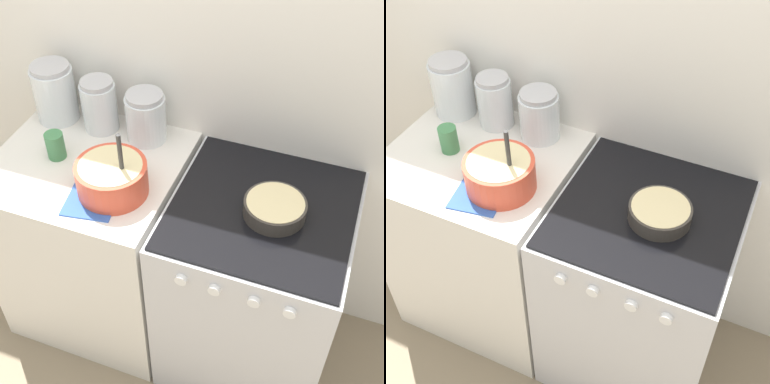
% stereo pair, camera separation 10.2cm
% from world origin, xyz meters
% --- Properties ---
extents(ground_plane, '(12.00, 12.00, 0.00)m').
position_xyz_m(ground_plane, '(0.00, 0.00, 0.00)').
color(ground_plane, gray).
extents(wall_back, '(4.42, 0.05, 2.40)m').
position_xyz_m(wall_back, '(0.00, 0.68, 1.20)').
color(wall_back, white).
rests_on(wall_back, ground_plane).
extents(countertop_cabinet, '(0.71, 0.65, 0.90)m').
position_xyz_m(countertop_cabinet, '(-0.36, 0.33, 0.45)').
color(countertop_cabinet, silver).
rests_on(countertop_cabinet, ground_plane).
extents(stove, '(0.65, 0.67, 0.90)m').
position_xyz_m(stove, '(0.34, 0.32, 0.45)').
color(stove, silver).
rests_on(stove, ground_plane).
extents(mixing_bowl, '(0.25, 0.25, 0.26)m').
position_xyz_m(mixing_bowl, '(-0.18, 0.22, 0.97)').
color(mixing_bowl, '#D84C33').
rests_on(mixing_bowl, countertop_cabinet).
extents(baking_pan, '(0.21, 0.21, 0.06)m').
position_xyz_m(baking_pan, '(0.38, 0.31, 0.93)').
color(baking_pan, '#38332D').
rests_on(baking_pan, stove).
extents(storage_jar_left, '(0.17, 0.17, 0.24)m').
position_xyz_m(storage_jar_left, '(-0.60, 0.55, 1.00)').
color(storage_jar_left, silver).
rests_on(storage_jar_left, countertop_cabinet).
extents(storage_jar_middle, '(0.14, 0.14, 0.22)m').
position_xyz_m(storage_jar_middle, '(-0.40, 0.55, 0.99)').
color(storage_jar_middle, silver).
rests_on(storage_jar_middle, countertop_cabinet).
extents(storage_jar_right, '(0.16, 0.16, 0.20)m').
position_xyz_m(storage_jar_right, '(-0.20, 0.55, 0.99)').
color(storage_jar_right, silver).
rests_on(storage_jar_right, countertop_cabinet).
extents(tin_can, '(0.07, 0.07, 0.11)m').
position_xyz_m(tin_can, '(-0.47, 0.32, 0.95)').
color(tin_can, '#3F7F4C').
rests_on(tin_can, countertop_cabinet).
extents(recipe_page, '(0.22, 0.28, 0.01)m').
position_xyz_m(recipe_page, '(-0.24, 0.18, 0.90)').
color(recipe_page, '#3359B2').
rests_on(recipe_page, countertop_cabinet).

